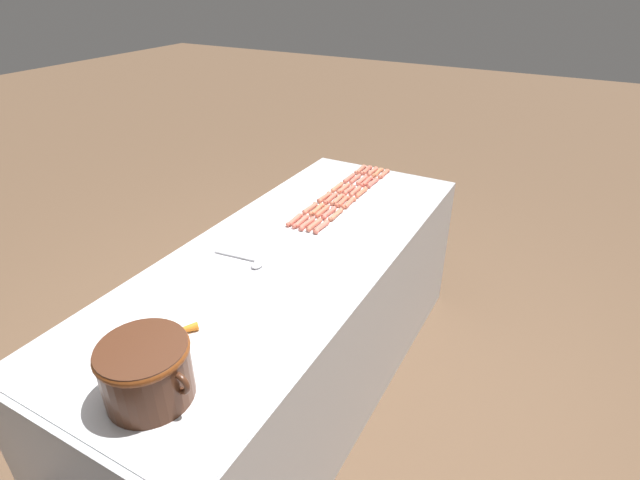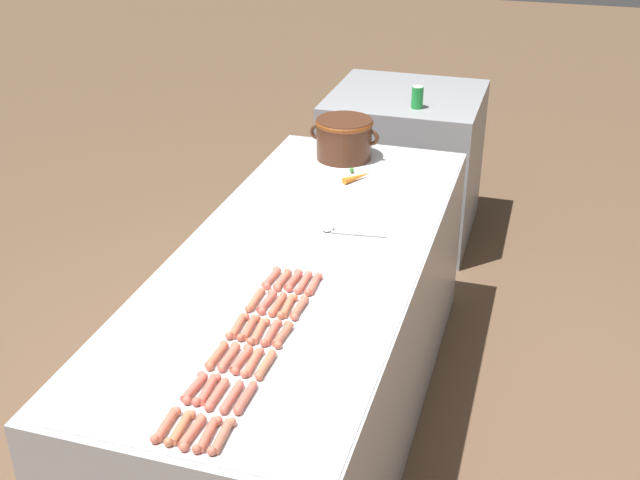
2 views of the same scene
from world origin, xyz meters
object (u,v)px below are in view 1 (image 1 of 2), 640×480
(hot_dog_4, at_px, (336,215))
(hot_dog_13, at_px, (362,180))
(hot_dog_10, at_px, (329,213))
(hot_dog_22, at_px, (317,209))
(hot_dog_0, at_px, (384,174))
(hot_dog_5, at_px, (321,227))
(hot_dog_20, at_px, (343,188))
(hot_dog_18, at_px, (366,170))
(hot_dog_6, at_px, (377,173))
(bean_pot, at_px, (146,369))
(hot_dog_3, at_px, (349,203))
(hot_dog_17, at_px, (307,224))
(hot_dog_26, at_px, (337,187))
(hot_dog_16, at_px, (322,211))
(hot_dog_21, at_px, (331,198))
(hot_dog_19, at_px, (355,179))
(hot_dog_25, at_px, (349,178))
(hot_dog_12, at_px, (372,171))
(hot_dog_14, at_px, (349,190))
(hot_dog_7, at_px, (366,182))
(carrot, at_px, (174,333))
(hot_dog_11, at_px, (314,225))
(hot_dog_24, at_px, (360,169))
(hot_dog_1, at_px, (372,183))
(hot_dog_9, at_px, (342,202))
(hot_dog_8, at_px, (355,191))
(hot_dog_28, at_px, (310,208))
(hot_dog_27, at_px, (324,197))
(hot_dog_23, at_px, (301,222))
(serving_spoon, at_px, (250,262))
(hot_dog_29, at_px, (295,220))
(hot_dog_15, at_px, (337,200))

(hot_dog_4, bearing_deg, hot_dog_13, -81.17)
(hot_dog_10, height_order, hot_dog_22, same)
(hot_dog_0, bearing_deg, hot_dog_5, 89.83)
(hot_dog_20, bearing_deg, hot_dog_0, -110.12)
(hot_dog_10, bearing_deg, hot_dog_18, -83.19)
(hot_dog_6, relative_size, bean_pot, 0.41)
(hot_dog_3, distance_m, bean_pot, 1.55)
(hot_dog_17, height_order, hot_dog_26, same)
(hot_dog_16, xyz_separation_m, hot_dog_21, (0.04, -0.17, 0.00))
(hot_dog_0, xyz_separation_m, hot_dog_5, (0.00, 0.82, 0.00))
(hot_dog_19, distance_m, hot_dog_25, 0.04)
(hot_dog_12, distance_m, hot_dog_14, 0.34)
(hot_dog_7, relative_size, hot_dog_17, 1.00)
(hot_dog_16, distance_m, carrot, 1.14)
(hot_dog_0, distance_m, hot_dog_4, 0.67)
(hot_dog_5, relative_size, hot_dog_11, 1.00)
(hot_dog_0, relative_size, hot_dog_18, 1.00)
(hot_dog_10, xyz_separation_m, hot_dog_24, (0.12, -0.66, 0.00))
(hot_dog_1, bearing_deg, hot_dog_9, 83.40)
(hot_dog_11, bearing_deg, hot_dog_25, -79.74)
(hot_dog_3, relative_size, carrot, 0.90)
(hot_dog_6, xyz_separation_m, hot_dog_18, (0.08, -0.00, 0.00))
(hot_dog_14, bearing_deg, hot_dog_10, 96.88)
(hot_dog_3, relative_size, hot_dog_6, 1.00)
(hot_dog_10, bearing_deg, hot_dog_26, -70.25)
(hot_dog_3, bearing_deg, hot_dog_12, -81.36)
(hot_dog_8, distance_m, hot_dog_28, 0.35)
(carrot, bearing_deg, hot_dog_27, -85.96)
(hot_dog_23, bearing_deg, hot_dog_20, -90.13)
(hot_dog_9, relative_size, serving_spoon, 0.53)
(hot_dog_4, distance_m, hot_dog_26, 0.37)
(hot_dog_10, relative_size, hot_dog_14, 1.00)
(hot_dog_0, xyz_separation_m, hot_dog_27, (0.16, 0.50, 0.00))
(hot_dog_25, bearing_deg, hot_dog_9, 109.88)
(hot_dog_29, bearing_deg, hot_dog_14, -99.07)
(hot_dog_29, bearing_deg, hot_dog_0, -101.05)
(hot_dog_13, height_order, hot_dog_20, same)
(hot_dog_24, bearing_deg, hot_dog_28, 90.21)
(hot_dog_11, distance_m, serving_spoon, 0.45)
(hot_dog_7, height_order, hot_dog_17, same)
(hot_dog_22, xyz_separation_m, hot_dog_26, (0.04, -0.33, 0.00))
(hot_dog_10, distance_m, hot_dog_26, 0.35)
(hot_dog_24, xyz_separation_m, serving_spoon, (-0.04, 1.26, -0.00))
(hot_dog_0, bearing_deg, hot_dog_27, 72.19)
(hot_dog_17, distance_m, bean_pot, 1.23)
(bean_pot, bearing_deg, hot_dog_5, -86.81)
(hot_dog_10, distance_m, hot_dog_14, 0.33)
(hot_dog_14, distance_m, hot_dog_15, 0.15)
(hot_dog_24, bearing_deg, hot_dog_8, 109.71)
(hot_dog_9, xyz_separation_m, carrot, (0.02, 1.30, 0.00))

